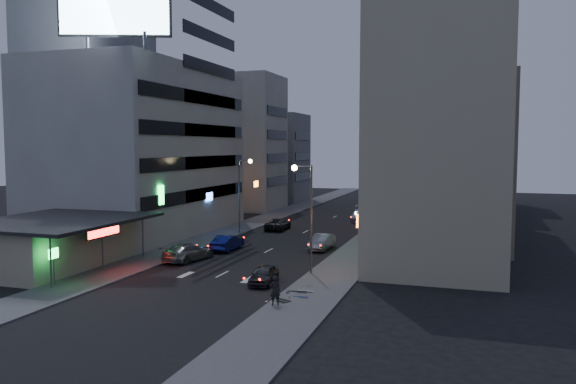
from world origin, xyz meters
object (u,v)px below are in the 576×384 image
at_px(scooter_silver_a, 288,293).
at_px(scooter_blue, 309,289).
at_px(scooter_silver_b, 315,284).
at_px(scooter_black_a, 292,291).
at_px(person, 275,290).
at_px(scooter_black_b, 307,283).
at_px(road_car_silver, 188,252).
at_px(parked_car_left, 278,224).
at_px(road_car_blue, 228,243).
at_px(parked_car_right_near, 264,275).
at_px(parked_car_right_far, 359,216).
at_px(parked_car_right_mid, 322,242).

distance_m(scooter_silver_a, scooter_blue, 1.76).
xyz_separation_m(scooter_blue, scooter_silver_b, (-0.00, 1.33, 0.01)).
xyz_separation_m(scooter_black_a, scooter_silver_a, (-0.18, -0.20, -0.06)).
distance_m(person, scooter_black_b, 3.72).
bearing_deg(road_car_silver, scooter_black_a, 153.48).
relative_size(person, scooter_blue, 1.06).
relative_size(parked_car_left, scooter_blue, 2.82).
distance_m(road_car_blue, scooter_black_b, 16.44).
bearing_deg(parked_car_left, scooter_blue, 110.32).
bearing_deg(parked_car_right_near, road_car_silver, 143.34).
relative_size(road_car_blue, scooter_black_b, 2.37).
bearing_deg(parked_car_left, road_car_blue, 86.42).
xyz_separation_m(road_car_silver, scooter_black_a, (12.07, -9.34, -0.01)).
distance_m(scooter_silver_a, scooter_black_b, 2.77).
relative_size(person, scooter_black_a, 0.88).
distance_m(parked_car_right_far, scooter_black_b, 35.75).
xyz_separation_m(parked_car_right_far, scooter_silver_b, (4.00, -35.45, -0.06)).
bearing_deg(scooter_black_a, parked_car_right_near, 64.58).
height_order(scooter_blue, scooter_black_b, scooter_black_b).
relative_size(parked_car_left, parked_car_right_far, 0.98).
height_order(parked_car_right_mid, scooter_silver_b, parked_car_right_mid).
bearing_deg(parked_car_right_far, road_car_silver, -113.79).
bearing_deg(person, scooter_blue, -152.92).
distance_m(parked_car_right_mid, scooter_black_b, 15.46).
relative_size(parked_car_right_near, parked_car_right_mid, 0.87).
distance_m(parked_car_right_mid, person, 18.87).
relative_size(parked_car_left, scooter_silver_b, 2.76).
relative_size(road_car_silver, scooter_silver_a, 2.86).
height_order(parked_car_right_near, parked_car_right_far, parked_car_right_far).
xyz_separation_m(person, scooter_black_a, (0.72, 1.05, -0.27)).
height_order(parked_car_left, person, person).
relative_size(person, scooter_silver_a, 0.98).
height_order(person, scooter_silver_b, person).
bearing_deg(scooter_black_b, parked_car_right_near, 56.90).
bearing_deg(parked_car_right_near, person, -67.95).
bearing_deg(person, scooter_black_a, -156.92).
bearing_deg(scooter_silver_b, scooter_black_b, 108.93).
bearing_deg(parked_car_right_near, parked_car_right_mid, 82.49).
relative_size(parked_car_right_far, road_car_silver, 0.94).
xyz_separation_m(parked_car_right_near, scooter_silver_b, (4.03, -1.35, -0.00)).
bearing_deg(scooter_blue, scooter_silver_b, -3.62).
xyz_separation_m(parked_car_right_far, scooter_black_a, (3.31, -38.12, 0.04)).
relative_size(parked_car_left, scooter_black_a, 2.34).
height_order(parked_car_right_far, person, person).
relative_size(road_car_silver, scooter_black_b, 2.79).
xyz_separation_m(parked_car_left, scooter_blue, (11.38, -26.76, -0.02)).
bearing_deg(scooter_silver_a, scooter_silver_b, 7.29).
height_order(road_car_blue, scooter_black_a, road_car_blue).
bearing_deg(parked_car_right_far, scooter_black_a, -91.90).
xyz_separation_m(parked_car_left, scooter_silver_a, (10.51, -28.29, 0.02)).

